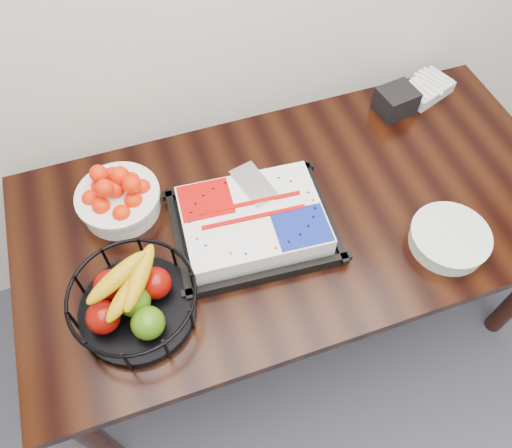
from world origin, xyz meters
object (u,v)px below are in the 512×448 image
object	(u,v)px
table	(298,224)
fruit_basket	(134,300)
tangerine_bowl	(118,196)
plate_stack	(449,239)
cake_tray	(253,222)
napkin_box	(396,101)

from	to	relation	value
table	fruit_basket	xyz separation A→B (m)	(-0.56, -0.18, 0.16)
table	fruit_basket	size ratio (longest dim) A/B	5.17
table	tangerine_bowl	world-z (taller)	tangerine_bowl
tangerine_bowl	plate_stack	distance (m)	1.02
tangerine_bowl	plate_stack	size ratio (longest dim) A/B	1.09
tangerine_bowl	table	bearing A→B (deg)	-19.15
tangerine_bowl	cake_tray	bearing A→B (deg)	-30.16
fruit_basket	plate_stack	size ratio (longest dim) A/B	1.45
table	napkin_box	distance (m)	0.60
plate_stack	napkin_box	world-z (taller)	napkin_box
plate_stack	napkin_box	distance (m)	0.59
tangerine_bowl	plate_stack	world-z (taller)	tangerine_bowl
fruit_basket	napkin_box	xyz separation A→B (m)	(1.06, 0.49, -0.03)
tangerine_bowl	napkin_box	xyz separation A→B (m)	(1.04, 0.12, -0.03)
table	napkin_box	world-z (taller)	napkin_box
tangerine_bowl	napkin_box	bearing A→B (deg)	6.66
table	napkin_box	xyz separation A→B (m)	(0.50, 0.31, 0.13)
plate_stack	napkin_box	bearing A→B (deg)	78.15
napkin_box	cake_tray	bearing A→B (deg)	-153.22
cake_tray	plate_stack	world-z (taller)	cake_tray
napkin_box	table	bearing A→B (deg)	-148.28
cake_tray	fruit_basket	size ratio (longest dim) A/B	1.46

